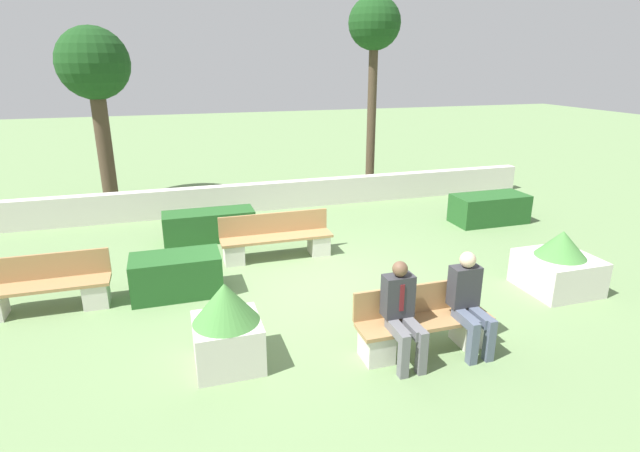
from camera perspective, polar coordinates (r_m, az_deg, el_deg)
ground_plane at (r=8.42m, az=-0.58°, el=-7.00°), size 60.00×60.00×0.00m
perimeter_wall at (r=12.73m, az=-6.81°, el=3.37°), size 14.95×0.30×0.69m
bench_front at (r=6.75m, az=11.70°, el=-11.24°), size 1.80×0.49×0.84m
bench_left_side at (r=8.63m, az=-28.98°, el=-6.48°), size 1.89×0.48×0.84m
bench_right_side at (r=9.57m, az=-4.99°, el=-1.73°), size 2.12×0.48×0.84m
person_seated_man at (r=6.28m, az=9.34°, el=-9.37°), size 0.38×0.63×1.30m
person_seated_woman at (r=6.73m, az=16.66°, el=-7.91°), size 0.38×0.63×1.31m
hedge_block_near_left at (r=10.74m, az=-12.55°, el=0.04°), size 1.87×0.67×0.63m
hedge_block_near_right at (r=12.28m, az=18.78°, el=1.89°), size 1.72×0.81×0.66m
hedge_block_mid_left at (r=8.38m, az=-16.07°, el=-5.41°), size 1.40×0.74×0.67m
planter_corner_left at (r=9.07m, az=25.61°, el=-3.99°), size 1.08×1.08×1.02m
planter_corner_right at (r=6.30m, az=-10.61°, el=-11.01°), size 0.82×0.82×1.10m
tree_leftmost at (r=14.10m, az=-24.42°, el=15.96°), size 1.77×1.77×4.44m
tree_center_left at (r=14.55m, az=6.22°, el=21.26°), size 1.42×1.42×5.29m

